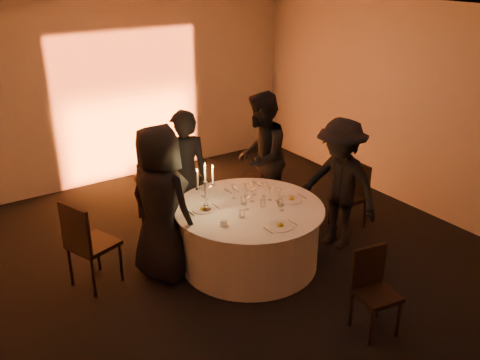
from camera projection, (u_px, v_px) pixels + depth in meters
floor at (249, 262)px, 6.68m from camera, size 7.00×7.00×0.00m
ceiling at (251, 12)px, 5.51m from camera, size 7.00×7.00×0.00m
wall_back at (128, 90)px, 8.77m from camera, size 7.00×0.00×7.00m
wall_right at (422, 110)px, 7.64m from camera, size 0.00×7.00×7.00m
uplighter_fixture at (142, 177)px, 9.10m from camera, size 0.25×0.12×0.10m
banquet_table at (249, 235)px, 6.53m from camera, size 1.80×1.80×0.77m
chair_left at (86, 240)px, 5.97m from camera, size 0.60×0.60×1.07m
chair_back_left at (153, 189)px, 7.42m from camera, size 0.53×0.53×0.98m
chair_back_right at (263, 176)px, 7.88m from camera, size 0.58×0.58×0.94m
chair_right at (353, 192)px, 7.42m from camera, size 0.41×0.41×0.91m
chair_front at (373, 285)px, 5.34m from camera, size 0.45×0.45×0.89m
guest_left at (161, 204)px, 6.07m from camera, size 0.86×1.06×1.87m
guest_back_left at (184, 176)px, 6.95m from camera, size 0.75×0.60×1.79m
guest_back_right at (261, 157)px, 7.49m from camera, size 1.14×1.13×1.86m
guest_right at (339, 184)px, 6.77m from camera, size 0.86×1.22×1.73m
plate_left at (203, 209)px, 6.30m from camera, size 0.36×0.26×0.08m
plate_back_left at (217, 194)px, 6.70m from camera, size 0.35×0.27×0.01m
plate_back_right at (246, 187)px, 6.91m from camera, size 0.35×0.24×0.01m
plate_right at (291, 199)px, 6.55m from camera, size 0.36×0.27×0.08m
plate_front at (280, 225)px, 5.91m from camera, size 0.36×0.28×0.08m
coffee_cup at (224, 223)px, 5.94m from camera, size 0.11×0.11×0.07m
candelabra at (206, 194)px, 6.20m from camera, size 0.26×0.12×0.61m
wine_glass_a at (282, 200)px, 6.24m from camera, size 0.07×0.07×0.19m
wine_glass_b at (247, 199)px, 6.26m from camera, size 0.07×0.07×0.19m
wine_glass_c at (247, 188)px, 6.56m from camera, size 0.07×0.07×0.19m
wine_glass_d at (255, 185)px, 6.64m from camera, size 0.07×0.07×0.19m
wine_glass_e at (264, 186)px, 6.60m from camera, size 0.07×0.07×0.19m
wine_glass_f at (234, 188)px, 6.55m from camera, size 0.07×0.07×0.19m
wine_glass_g at (270, 190)px, 6.51m from camera, size 0.07×0.07×0.19m
wine_glass_h at (252, 191)px, 6.47m from camera, size 0.07×0.07×0.19m
wine_glass_i at (279, 193)px, 6.42m from camera, size 0.07×0.07×0.19m
tumbler_a at (243, 201)px, 6.44m from camera, size 0.07×0.07×0.09m
tumbler_b at (263, 203)px, 6.38m from camera, size 0.07×0.07×0.09m
tumbler_c at (242, 214)px, 6.11m from camera, size 0.07×0.07×0.09m
tumbler_d at (281, 203)px, 6.38m from camera, size 0.07×0.07×0.09m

